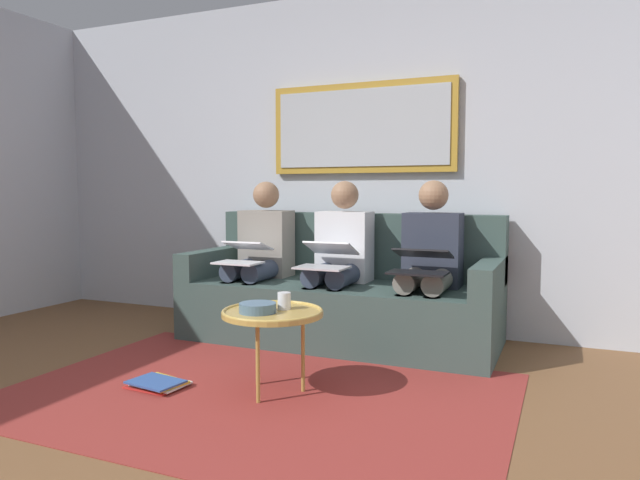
{
  "coord_description": "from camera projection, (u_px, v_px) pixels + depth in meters",
  "views": [
    {
      "loc": [
        -1.48,
        1.74,
        1.06
      ],
      "look_at": [
        0.0,
        -1.7,
        0.75
      ],
      "focal_mm": 32.51,
      "sensor_mm": 36.0,
      "label": 1
    }
  ],
  "objects": [
    {
      "name": "ground_plane",
      "position": [
        149.0,
        476.0,
        2.27
      ],
      "size": [
        6.0,
        5.2,
        0.1
      ],
      "primitive_type": "cube",
      "color": "brown"
    },
    {
      "name": "wall_rear",
      "position": [
        365.0,
        161.0,
        4.54
      ],
      "size": [
        6.0,
        0.12,
        2.6
      ],
      "primitive_type": "cube",
      "color": "#B7BCC6",
      "rests_on": "ground_plane"
    },
    {
      "name": "area_rug",
      "position": [
        256.0,
        393.0,
        3.04
      ],
      "size": [
        2.6,
        1.8,
        0.01
      ],
      "primitive_type": "cube",
      "color": "maroon",
      "rests_on": "ground_plane"
    },
    {
      "name": "couch",
      "position": [
        343.0,
        296.0,
        4.18
      ],
      "size": [
        2.2,
        0.9,
        0.9
      ],
      "color": "#384C47",
      "rests_on": "ground_plane"
    },
    {
      "name": "framed_mirror",
      "position": [
        361.0,
        128.0,
        4.43
      ],
      "size": [
        1.46,
        0.05,
        0.69
      ],
      "color": "#B7892D"
    },
    {
      "name": "coffee_table",
      "position": [
        273.0,
        314.0,
        3.03
      ],
      "size": [
        0.53,
        0.53,
        0.45
      ],
      "color": "tan",
      "rests_on": "ground_plane"
    },
    {
      "name": "cup",
      "position": [
        284.0,
        301.0,
        3.07
      ],
      "size": [
        0.07,
        0.07,
        0.09
      ],
      "primitive_type": "cylinder",
      "color": "silver",
      "rests_on": "coffee_table"
    },
    {
      "name": "bowl",
      "position": [
        258.0,
        308.0,
        2.99
      ],
      "size": [
        0.19,
        0.19,
        0.05
      ],
      "primitive_type": "cylinder",
      "color": "slate",
      "rests_on": "coffee_table"
    },
    {
      "name": "person_left",
      "position": [
        429.0,
        260.0,
        3.84
      ],
      "size": [
        0.38,
        0.58,
        1.14
      ],
      "color": "#2D3342",
      "rests_on": "couch"
    },
    {
      "name": "laptop_black",
      "position": [
        421.0,
        262.0,
        3.62
      ],
      "size": [
        0.36,
        0.35,
        0.15
      ],
      "color": "black"
    },
    {
      "name": "person_middle",
      "position": [
        339.0,
        256.0,
        4.09
      ],
      "size": [
        0.38,
        0.58,
        1.14
      ],
      "color": "silver",
      "rests_on": "couch"
    },
    {
      "name": "laptop_silver",
      "position": [
        327.0,
        256.0,
        3.88
      ],
      "size": [
        0.33,
        0.39,
        0.17
      ],
      "color": "silver"
    },
    {
      "name": "person_right",
      "position": [
        260.0,
        252.0,
        4.34
      ],
      "size": [
        0.38,
        0.58,
        1.14
      ],
      "color": "gray",
      "rests_on": "couch"
    },
    {
      "name": "laptop_white",
      "position": [
        244.0,
        253.0,
        4.12
      ],
      "size": [
        0.32,
        0.35,
        0.15
      ],
      "color": "white"
    },
    {
      "name": "magazine_stack",
      "position": [
        158.0,
        383.0,
        3.14
      ],
      "size": [
        0.32,
        0.27,
        0.04
      ],
      "color": "red",
      "rests_on": "ground_plane"
    }
  ]
}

